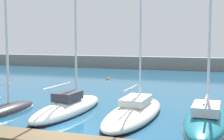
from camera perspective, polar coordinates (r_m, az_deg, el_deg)
The scene contains 7 objects.
ground_plane at distance 17.02m, azimuth -7.31°, elevation -11.51°, with size 120.00×120.00×0.00m, color #1E567A.
breakwater_seawall at distance 54.08m, azimuth 11.07°, elevation 1.25°, with size 108.00×2.19×2.06m, color gray.
sailboat_charcoal_second at distance 22.58m, azimuth -18.86°, elevation -6.62°, with size 1.69×6.12×10.80m.
sailboat_white_third at distance 21.66m, azimuth -7.96°, elevation -6.63°, with size 2.73×8.66×15.78m.
sailboat_ivory_fourth at distance 20.39m, azimuth 4.12°, elevation -7.55°, with size 3.07×9.56×19.48m.
sailboat_teal_fifth at distance 19.79m, azimuth 16.88°, elevation -7.97°, with size 2.74×9.64×18.23m.
mooring_buoy_orange at distance 39.39m, azimuth -0.75°, elevation -1.72°, with size 0.53×0.53×0.53m, color orange.
Camera 1 is at (7.20, -14.60, 4.98)m, focal length 50.09 mm.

